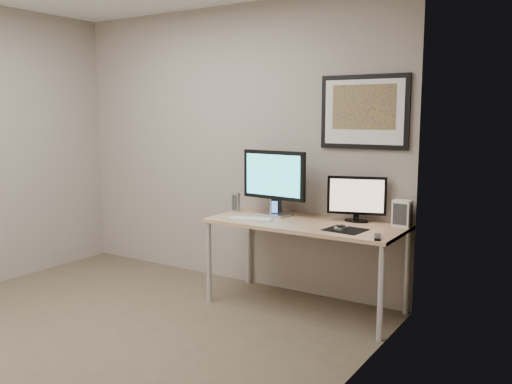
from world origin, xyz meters
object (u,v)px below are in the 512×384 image
Objects in this scene: framed_art at (364,112)px; speaker_left at (236,202)px; monitor_tv at (357,198)px; speaker_right at (279,202)px; keyboard at (250,219)px; desk at (305,230)px; fan_unit at (402,213)px; phone_dock at (275,208)px; monitor_large at (274,180)px.

speaker_left is at bearing -168.45° from framed_art.
speaker_right is (-0.73, 0.01, -0.10)m from monitor_tv.
framed_art reaches higher than keyboard.
desk is 0.78m from fan_unit.
monitor_tv reaches higher than phone_dock.
desk is 9.72× the size of speaker_left.
monitor_tv is at bearing -16.27° from speaker_right.
phone_dock is at bearing 57.46° from keyboard.
framed_art is 1.96× the size of keyboard.
fan_unit is (1.06, 0.16, 0.03)m from phone_dock.
monitor_tv is at bearing -1.68° from phone_dock.
monitor_tv is 0.74m from speaker_right.
phone_dock is (0.02, -0.02, -0.24)m from monitor_large.
fan_unit is (0.37, 0.02, -0.10)m from monitor_tv.
phone_dock is at bearing -168.45° from fan_unit.
fan_unit reaches higher than speaker_right.
fan_unit reaches higher than desk.
monitor_tv is (0.72, 0.11, -0.11)m from monitor_large.
speaker_right reaches higher than desk.
monitor_large is 4.26× the size of phone_dock.
fan_unit is (1.48, 0.14, 0.02)m from speaker_left.
monitor_tv is 0.89m from keyboard.
monitor_large is 0.41m from keyboard.
monitor_large is at bearing -0.74° from speaker_left.
keyboard is at bearing -147.92° from framed_art.
monitor_tv reaches higher than fan_unit.
phone_dock is at bearing -3.95° from speaker_left.
phone_dock is (-0.69, -0.24, -0.82)m from framed_art.
keyboard is at bearing -157.54° from fan_unit.
speaker_right is at bearing 101.08° from monitor_large.
keyboard is 1.82× the size of fan_unit.
phone_dock reaches higher than desk.
monitor_large is at bearing 123.66° from phone_dock.
monitor_tv is at bearing 4.70° from speaker_left.
framed_art is 1.09m from speaker_right.
desk is 1.07m from framed_art.
monitor_large is at bearing -169.81° from fan_unit.
speaker_right is at bearing -176.47° from fan_unit.
monitor_large is 3.22× the size of speaker_right.
monitor_large is 1.62× the size of keyboard.
speaker_right is (0.37, 0.13, 0.01)m from speaker_left.
framed_art is 5.15× the size of phone_dock.
speaker_left is 0.40m from speaker_right.
framed_art is 4.55× the size of speaker_left.
monitor_large is at bearing -98.41° from speaker_right.
monitor_large is 1.12m from fan_unit.
speaker_left is at bearing -171.44° from fan_unit.
desk is 8.32× the size of speaker_right.
speaker_left reaches higher than desk.
speaker_right is at bearing 17.94° from speaker_left.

